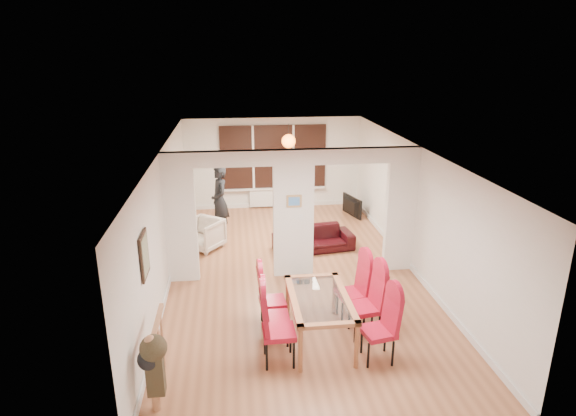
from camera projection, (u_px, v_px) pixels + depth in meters
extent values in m
cube|color=#9E6240|center=(293.00, 273.00, 9.93)|extent=(5.00, 9.00, 0.01)
cube|color=white|center=(293.00, 214.00, 9.53)|extent=(5.00, 0.18, 2.60)
cube|color=black|center=(273.00, 157.00, 13.65)|extent=(3.00, 0.08, 1.80)
cube|color=white|center=(274.00, 198.00, 13.99)|extent=(1.40, 0.08, 0.50)
sphere|color=orange|center=(289.00, 141.00, 12.40)|extent=(0.36, 0.36, 0.36)
cube|color=gray|center=(144.00, 255.00, 6.89)|extent=(0.04, 0.52, 0.67)
cube|color=#4C8CD8|center=(294.00, 201.00, 9.34)|extent=(0.30, 0.03, 0.25)
imported|color=black|center=(313.00, 239.00, 11.05)|extent=(1.90, 0.96, 0.53)
imported|color=beige|center=(203.00, 234.00, 11.07)|extent=(1.08, 1.08, 0.71)
imported|color=black|center=(220.00, 201.00, 11.76)|extent=(0.73, 0.58, 1.75)
imported|color=black|center=(349.00, 206.00, 13.30)|extent=(0.95, 0.39, 0.55)
cylinder|color=#143F19|center=(289.00, 220.00, 12.01)|extent=(0.07, 0.07, 0.28)
imported|color=black|center=(297.00, 225.00, 11.98)|extent=(0.20, 0.20, 0.05)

